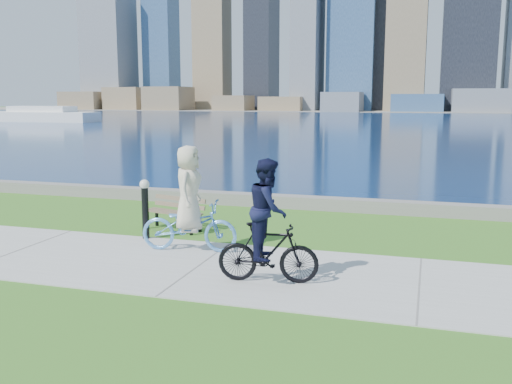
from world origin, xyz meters
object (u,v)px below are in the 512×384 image
bollard_lamp (145,205)px  cyclist_woman (189,212)px  cyclist_man (268,231)px  park_bench (175,210)px

bollard_lamp → cyclist_woman: bearing=-26.7°
bollard_lamp → cyclist_woman: cyclist_woman is taller
bollard_lamp → cyclist_man: (3.47, -2.17, 0.14)m
bollard_lamp → cyclist_man: cyclist_man is taller
park_bench → cyclist_woman: bearing=-43.2°
cyclist_woman → cyclist_man: cyclist_woman is taller
cyclist_woman → bollard_lamp: bearing=55.6°
cyclist_woman → cyclist_man: bearing=-132.9°
cyclist_man → bollard_lamp: bearing=49.4°
cyclist_woman → cyclist_man: 2.58m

